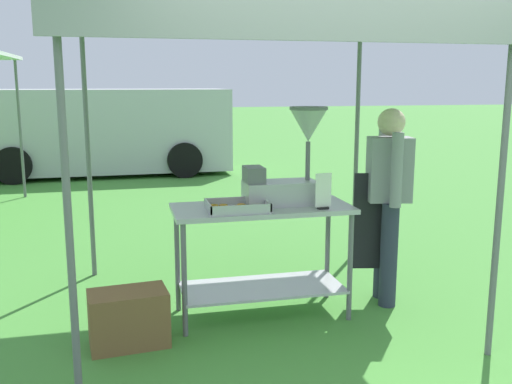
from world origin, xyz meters
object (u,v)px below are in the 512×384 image
(stall_canopy, at_px, (259,25))
(menu_sign, at_px, (323,194))
(vendor, at_px, (387,196))
(van_silver, at_px, (102,130))
(donut_tray, at_px, (237,208))
(donut_cart, at_px, (262,238))
(supply_crate, at_px, (129,318))
(donut_fryer, at_px, (290,164))

(stall_canopy, xyz_separation_m, menu_sign, (0.42, -0.30, -1.23))
(stall_canopy, distance_m, menu_sign, 1.33)
(menu_sign, xyz_separation_m, vendor, (0.65, 0.25, -0.09))
(stall_canopy, bearing_deg, menu_sign, -35.25)
(vendor, distance_m, van_silver, 8.17)
(donut_tray, bearing_deg, donut_cart, 25.24)
(supply_crate, bearing_deg, menu_sign, 3.89)
(menu_sign, bearing_deg, stall_canopy, 144.75)
(donut_fryer, xyz_separation_m, menu_sign, (0.19, -0.24, -0.19))
(donut_fryer, bearing_deg, vendor, 0.49)
(donut_cart, bearing_deg, stall_canopy, 90.00)
(menu_sign, bearing_deg, vendor, 21.23)
(donut_cart, height_order, vendor, vendor)
(vendor, relative_size, supply_crate, 2.85)
(donut_fryer, relative_size, van_silver, 0.15)
(menu_sign, distance_m, van_silver, 8.25)
(menu_sign, bearing_deg, donut_cart, 154.64)
(donut_fryer, relative_size, vendor, 0.46)
(donut_fryer, height_order, menu_sign, donut_fryer)
(donut_fryer, height_order, supply_crate, donut_fryer)
(donut_fryer, bearing_deg, stall_canopy, 167.09)
(stall_canopy, bearing_deg, vendor, -2.45)
(donut_tray, relative_size, menu_sign, 1.65)
(donut_fryer, distance_m, van_silver, 7.97)
(supply_crate, relative_size, van_silver, 0.11)
(donut_tray, bearing_deg, donut_fryer, 18.16)
(stall_canopy, distance_m, vendor, 1.70)
(stall_canopy, bearing_deg, donut_fryer, -12.91)
(supply_crate, height_order, van_silver, van_silver)
(supply_crate, bearing_deg, vendor, 9.47)
(donut_tray, xyz_separation_m, vendor, (1.28, 0.15, 0.00))
(supply_crate, bearing_deg, van_silver, 92.45)
(donut_fryer, xyz_separation_m, van_silver, (-1.61, 7.80, -0.31))
(stall_canopy, distance_m, van_silver, 7.99)
(donut_fryer, distance_m, supply_crate, 1.64)
(donut_cart, bearing_deg, van_silver, 99.97)
(menu_sign, height_order, supply_crate, menu_sign)
(donut_fryer, xyz_separation_m, supply_crate, (-1.26, -0.34, -0.99))
(vendor, xyz_separation_m, supply_crate, (-2.10, -0.35, -0.71))
(donut_cart, relative_size, vendor, 0.85)
(donut_tray, xyz_separation_m, menu_sign, (0.63, -0.10, 0.10))
(donut_cart, xyz_separation_m, supply_crate, (-1.03, -0.30, -0.44))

